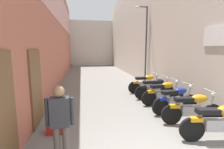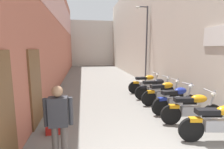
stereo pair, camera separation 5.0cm
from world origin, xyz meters
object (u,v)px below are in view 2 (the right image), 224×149
at_px(motorcycle_third, 176,99).
at_px(pedestrian_by_doorway, 59,121).
at_px(motorcycle_nearest, 218,122).
at_px(motorcycle_fourth, 163,92).
at_px(plastic_crate, 55,127).
at_px(motorcycle_fifth, 155,88).
at_px(street_lamp, 145,40).
at_px(motorcycle_second, 192,108).
at_px(motorcycle_sixth, 146,83).

relative_size(motorcycle_third, pedestrian_by_doorway, 1.17).
bearing_deg(pedestrian_by_doorway, motorcycle_nearest, 3.98).
bearing_deg(motorcycle_fourth, motorcycle_nearest, -90.00).
bearing_deg(plastic_crate, motorcycle_third, 10.42).
bearing_deg(motorcycle_fifth, pedestrian_by_doorway, -133.39).
bearing_deg(street_lamp, motorcycle_second, -96.90).
height_order(motorcycle_third, motorcycle_fifth, same).
xyz_separation_m(motorcycle_fourth, motorcycle_fifth, (0.00, 0.79, 0.00)).
height_order(motorcycle_sixth, plastic_crate, motorcycle_sixth).
bearing_deg(motorcycle_second, motorcycle_sixth, 90.00).
relative_size(motorcycle_fourth, motorcycle_sixth, 1.00).
relative_size(motorcycle_second, pedestrian_by_doorway, 1.17).
relative_size(motorcycle_fifth, plastic_crate, 4.21).
relative_size(motorcycle_fifth, street_lamp, 0.39).
bearing_deg(motorcycle_third, motorcycle_second, -90.00).
distance_m(motorcycle_fifth, plastic_crate, 4.60).
distance_m(motorcycle_third, street_lamp, 5.45).
bearing_deg(motorcycle_second, street_lamp, 83.10).
height_order(motorcycle_fifth, plastic_crate, motorcycle_fifth).
height_order(motorcycle_nearest, pedestrian_by_doorway, pedestrian_by_doorway).
bearing_deg(motorcycle_nearest, plastic_crate, 163.78).
bearing_deg(motorcycle_nearest, motorcycle_second, 90.00).
bearing_deg(motorcycle_fifth, motorcycle_sixth, 90.00).
bearing_deg(pedestrian_by_doorway, motorcycle_third, 30.32).
relative_size(motorcycle_third, plastic_crate, 4.18).
distance_m(motorcycle_nearest, pedestrian_by_doorway, 3.63).
bearing_deg(pedestrian_by_doorway, motorcycle_fourth, 40.01).
height_order(motorcycle_second, plastic_crate, motorcycle_second).
relative_size(motorcycle_sixth, plastic_crate, 4.21).
relative_size(motorcycle_third, motorcycle_sixth, 0.99).
bearing_deg(motorcycle_second, motorcycle_nearest, -90.00).
bearing_deg(street_lamp, motorcycle_third, -98.14).
bearing_deg(street_lamp, motorcycle_nearest, -95.93).
xyz_separation_m(motorcycle_second, motorcycle_third, (-0.00, 0.89, 0.00)).
height_order(motorcycle_third, pedestrian_by_doorway, pedestrian_by_doorway).
height_order(motorcycle_fifth, pedestrian_by_doorway, pedestrian_by_doorway).
xyz_separation_m(motorcycle_third, plastic_crate, (-3.90, -0.72, -0.36)).
bearing_deg(motorcycle_sixth, street_lamp, 71.91).
bearing_deg(motorcycle_third, motorcycle_fourth, 89.99).
bearing_deg(motorcycle_sixth, motorcycle_fourth, -90.00).
bearing_deg(motorcycle_sixth, plastic_crate, -138.32).
xyz_separation_m(motorcycle_nearest, pedestrian_by_doorway, (-3.60, -0.25, 0.42)).
bearing_deg(motorcycle_fifth, motorcycle_nearest, -90.00).
xyz_separation_m(motorcycle_third, motorcycle_fourth, (0.00, 0.92, 0.00)).
height_order(motorcycle_fifth, street_lamp, street_lamp).
height_order(motorcycle_fourth, street_lamp, street_lamp).
relative_size(motorcycle_fourth, plastic_crate, 4.21).
bearing_deg(pedestrian_by_doorway, motorcycle_fifth, 46.61).
bearing_deg(motorcycle_nearest, motorcycle_third, 90.00).
bearing_deg(motorcycle_second, motorcycle_third, 90.00).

